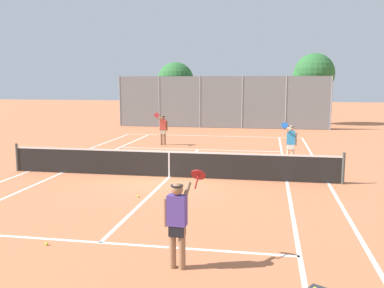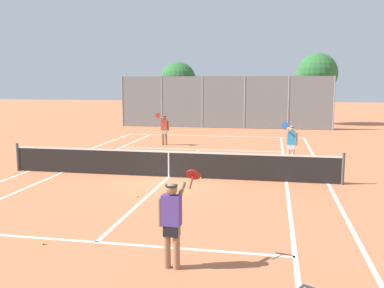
{
  "view_description": "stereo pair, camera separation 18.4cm",
  "coord_description": "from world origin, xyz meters",
  "px_view_note": "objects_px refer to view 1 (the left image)",
  "views": [
    {
      "loc": [
        3.46,
        -14.6,
        3.39
      ],
      "look_at": [
        0.56,
        1.5,
        1.0
      ],
      "focal_mm": 40.0,
      "sensor_mm": 36.0,
      "label": 1
    },
    {
      "loc": [
        3.64,
        -14.57,
        3.39
      ],
      "look_at": [
        0.56,
        1.5,
        1.0
      ],
      "focal_mm": 40.0,
      "sensor_mm": 36.0,
      "label": 2
    }
  ],
  "objects_px": {
    "loose_tennis_ball_2": "(201,178)",
    "loose_tennis_ball_3": "(47,244)",
    "tree_behind_left": "(175,82)",
    "tree_behind_right": "(312,75)",
    "loose_tennis_ball_0": "(138,196)",
    "player_far_right": "(291,142)",
    "player_near_side": "(177,219)",
    "tennis_net": "(169,163)",
    "player_far_left": "(163,128)"
  },
  "relations": [
    {
      "from": "loose_tennis_ball_2",
      "to": "loose_tennis_ball_3",
      "type": "height_order",
      "value": "same"
    },
    {
      "from": "tree_behind_left",
      "to": "tree_behind_right",
      "type": "distance_m",
      "value": 10.79
    },
    {
      "from": "loose_tennis_ball_0",
      "to": "loose_tennis_ball_2",
      "type": "bearing_deg",
      "value": 61.98
    },
    {
      "from": "player_far_right",
      "to": "tree_behind_right",
      "type": "xyz_separation_m",
      "value": [
        2.37,
        17.29,
        2.97
      ]
    },
    {
      "from": "loose_tennis_ball_0",
      "to": "tree_behind_left",
      "type": "xyz_separation_m",
      "value": [
        -3.51,
        21.22,
        3.36
      ]
    },
    {
      "from": "player_near_side",
      "to": "loose_tennis_ball_2",
      "type": "relative_size",
      "value": 26.88
    },
    {
      "from": "player_far_right",
      "to": "tree_behind_right",
      "type": "bearing_deg",
      "value": 82.2
    },
    {
      "from": "tennis_net",
      "to": "loose_tennis_ball_0",
      "type": "bearing_deg",
      "value": -95.78
    },
    {
      "from": "loose_tennis_ball_2",
      "to": "tree_behind_right",
      "type": "relative_size",
      "value": 0.01
    },
    {
      "from": "player_far_left",
      "to": "tree_behind_right",
      "type": "relative_size",
      "value": 0.32
    },
    {
      "from": "tree_behind_left",
      "to": "player_far_left",
      "type": "bearing_deg",
      "value": -81.22
    },
    {
      "from": "tree_behind_left",
      "to": "tree_behind_right",
      "type": "xyz_separation_m",
      "value": [
        10.55,
        2.2,
        0.5
      ]
    },
    {
      "from": "player_near_side",
      "to": "player_far_right",
      "type": "distance_m",
      "value": 10.96
    },
    {
      "from": "player_near_side",
      "to": "loose_tennis_ball_3",
      "type": "distance_m",
      "value": 3.12
    },
    {
      "from": "player_far_right",
      "to": "tree_behind_right",
      "type": "distance_m",
      "value": 17.7
    },
    {
      "from": "loose_tennis_ball_3",
      "to": "player_near_side",
      "type": "bearing_deg",
      "value": -11.27
    },
    {
      "from": "tennis_net",
      "to": "player_near_side",
      "type": "height_order",
      "value": "player_near_side"
    },
    {
      "from": "loose_tennis_ball_2",
      "to": "tree_behind_left",
      "type": "relative_size",
      "value": 0.01
    },
    {
      "from": "player_far_right",
      "to": "loose_tennis_ball_2",
      "type": "bearing_deg",
      "value": -133.33
    },
    {
      "from": "tennis_net",
      "to": "tree_behind_left",
      "type": "bearing_deg",
      "value": 101.64
    },
    {
      "from": "player_near_side",
      "to": "tree_behind_left",
      "type": "height_order",
      "value": "tree_behind_left"
    },
    {
      "from": "loose_tennis_ball_2",
      "to": "loose_tennis_ball_3",
      "type": "distance_m",
      "value": 7.04
    },
    {
      "from": "tree_behind_left",
      "to": "loose_tennis_ball_3",
      "type": "bearing_deg",
      "value": -83.78
    },
    {
      "from": "player_far_left",
      "to": "loose_tennis_ball_0",
      "type": "relative_size",
      "value": 26.88
    },
    {
      "from": "loose_tennis_ball_0",
      "to": "tree_behind_left",
      "type": "distance_m",
      "value": 21.77
    },
    {
      "from": "loose_tennis_ball_3",
      "to": "tree_behind_left",
      "type": "height_order",
      "value": "tree_behind_left"
    },
    {
      "from": "player_far_right",
      "to": "loose_tennis_ball_3",
      "type": "bearing_deg",
      "value": -118.32
    },
    {
      "from": "loose_tennis_ball_3",
      "to": "player_far_left",
      "type": "bearing_deg",
      "value": 94.27
    },
    {
      "from": "loose_tennis_ball_2",
      "to": "loose_tennis_ball_0",
      "type": "bearing_deg",
      "value": -118.02
    },
    {
      "from": "tennis_net",
      "to": "tree_behind_left",
      "type": "relative_size",
      "value": 2.45
    },
    {
      "from": "player_near_side",
      "to": "loose_tennis_ball_2",
      "type": "bearing_deg",
      "value": 95.57
    },
    {
      "from": "tree_behind_left",
      "to": "tree_behind_right",
      "type": "relative_size",
      "value": 0.87
    },
    {
      "from": "loose_tennis_ball_0",
      "to": "tennis_net",
      "type": "bearing_deg",
      "value": 84.22
    },
    {
      "from": "player_far_left",
      "to": "tree_behind_left",
      "type": "relative_size",
      "value": 0.36
    },
    {
      "from": "player_near_side",
      "to": "loose_tennis_ball_0",
      "type": "height_order",
      "value": "player_near_side"
    },
    {
      "from": "player_far_left",
      "to": "loose_tennis_ball_2",
      "type": "height_order",
      "value": "player_far_left"
    },
    {
      "from": "loose_tennis_ball_2",
      "to": "tree_behind_right",
      "type": "xyz_separation_m",
      "value": [
        5.58,
        20.69,
        3.87
      ]
    },
    {
      "from": "tree_behind_right",
      "to": "player_far_left",
      "type": "bearing_deg",
      "value": -124.15
    },
    {
      "from": "player_far_right",
      "to": "loose_tennis_ball_2",
      "type": "xyz_separation_m",
      "value": [
        -3.21,
        -3.41,
        -0.89
      ]
    },
    {
      "from": "player_far_right",
      "to": "loose_tennis_ball_0",
      "type": "relative_size",
      "value": 26.88
    },
    {
      "from": "tree_behind_left",
      "to": "tree_behind_right",
      "type": "height_order",
      "value": "tree_behind_right"
    },
    {
      "from": "player_near_side",
      "to": "tree_behind_left",
      "type": "bearing_deg",
      "value": 102.43
    },
    {
      "from": "player_far_right",
      "to": "tree_behind_right",
      "type": "relative_size",
      "value": 0.32
    },
    {
      "from": "loose_tennis_ball_2",
      "to": "tree_behind_left",
      "type": "height_order",
      "value": "tree_behind_left"
    },
    {
      "from": "tennis_net",
      "to": "loose_tennis_ball_3",
      "type": "relative_size",
      "value": 181.82
    },
    {
      "from": "tennis_net",
      "to": "tree_behind_right",
      "type": "distance_m",
      "value": 21.98
    },
    {
      "from": "loose_tennis_ball_2",
      "to": "loose_tennis_ball_3",
      "type": "relative_size",
      "value": 1.0
    },
    {
      "from": "tennis_net",
      "to": "player_near_side",
      "type": "distance_m",
      "value": 7.57
    },
    {
      "from": "tennis_net",
      "to": "loose_tennis_ball_0",
      "type": "xyz_separation_m",
      "value": [
        -0.28,
        -2.79,
        -0.48
      ]
    },
    {
      "from": "loose_tennis_ball_0",
      "to": "tree_behind_right",
      "type": "distance_m",
      "value": 24.76
    }
  ]
}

